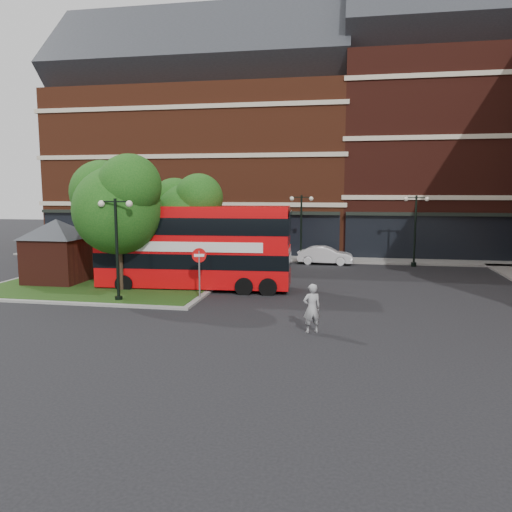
% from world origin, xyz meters
% --- Properties ---
extents(ground, '(120.00, 120.00, 0.00)m').
position_xyz_m(ground, '(0.00, 0.00, 0.00)').
color(ground, black).
rests_on(ground, ground).
extents(pavement_far, '(44.00, 3.00, 0.12)m').
position_xyz_m(pavement_far, '(0.00, 16.50, 0.06)').
color(pavement_far, slate).
rests_on(pavement_far, ground).
extents(terrace_far_left, '(26.00, 12.00, 14.00)m').
position_xyz_m(terrace_far_left, '(-8.00, 24.00, 7.00)').
color(terrace_far_left, '#602A17').
rests_on(terrace_far_left, ground).
extents(terrace_far_right, '(18.00, 12.00, 16.00)m').
position_xyz_m(terrace_far_right, '(14.00, 24.00, 8.00)').
color(terrace_far_right, '#471911').
rests_on(terrace_far_right, ground).
extents(traffic_island, '(12.60, 7.60, 0.15)m').
position_xyz_m(traffic_island, '(-8.00, 3.00, 0.07)').
color(traffic_island, gray).
rests_on(traffic_island, ground).
extents(kiosk, '(6.51, 6.51, 3.60)m').
position_xyz_m(kiosk, '(-11.00, 4.00, 2.32)').
color(kiosk, '#471911').
rests_on(kiosk, traffic_island).
extents(tree_island_west, '(5.40, 4.71, 7.21)m').
position_xyz_m(tree_island_west, '(-6.60, 2.58, 4.79)').
color(tree_island_west, '#2D2116').
rests_on(tree_island_west, ground).
extents(tree_island_east, '(4.46, 3.90, 6.29)m').
position_xyz_m(tree_island_east, '(-3.58, 5.06, 4.24)').
color(tree_island_east, '#2D2116').
rests_on(tree_island_east, ground).
extents(lamp_island, '(1.72, 0.36, 5.00)m').
position_xyz_m(lamp_island, '(-5.50, 0.20, 2.83)').
color(lamp_island, black).
rests_on(lamp_island, ground).
extents(lamp_far_left, '(1.72, 0.36, 5.00)m').
position_xyz_m(lamp_far_left, '(2.00, 14.50, 2.83)').
color(lamp_far_left, black).
rests_on(lamp_far_left, ground).
extents(lamp_far_right, '(1.72, 0.36, 5.00)m').
position_xyz_m(lamp_far_right, '(10.00, 14.50, 2.83)').
color(lamp_far_right, black).
rests_on(lamp_far_right, ground).
extents(bus, '(10.54, 3.00, 3.98)m').
position_xyz_m(bus, '(-2.88, 4.00, 2.61)').
color(bus, red).
rests_on(bus, ground).
extents(woman, '(0.81, 0.68, 1.89)m').
position_xyz_m(woman, '(4.03, -3.24, 0.95)').
color(woman, '#9A9A9C').
rests_on(woman, ground).
extents(car_silver, '(4.53, 2.29, 1.48)m').
position_xyz_m(car_silver, '(-6.03, 16.00, 0.74)').
color(car_silver, silver).
rests_on(car_silver, ground).
extents(car_white, '(4.03, 1.56, 1.31)m').
position_xyz_m(car_white, '(3.78, 14.50, 0.65)').
color(car_white, white).
rests_on(car_white, ground).
extents(no_entry_sign, '(0.70, 0.23, 2.57)m').
position_xyz_m(no_entry_sign, '(-1.83, 1.50, 1.83)').
color(no_entry_sign, slate).
rests_on(no_entry_sign, ground).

